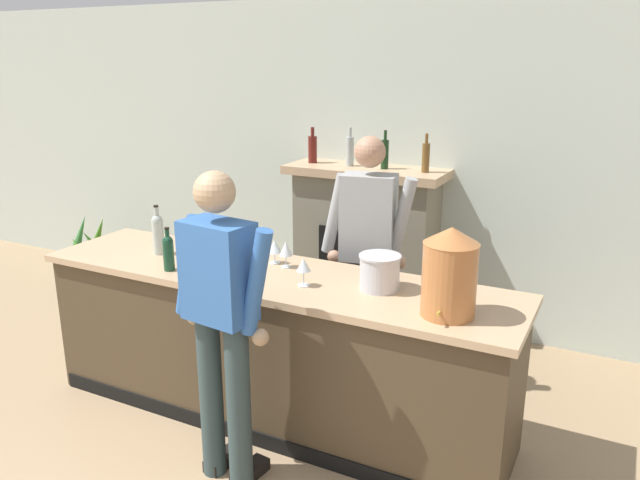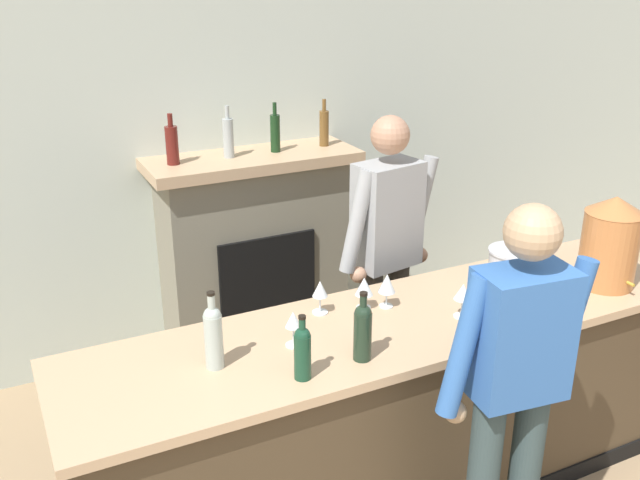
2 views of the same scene
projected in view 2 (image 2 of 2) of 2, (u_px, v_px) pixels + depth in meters
The scene contains 15 objects.
wall_back_panel at pixel (233, 147), 4.68m from camera, with size 12.00×0.07×2.75m.
bar_counter at pixel (394, 410), 3.46m from camera, with size 3.11×0.77×0.99m.
fireplace_stone at pixel (255, 254), 4.72m from camera, with size 1.34×0.52×1.71m.
person_customer at pixel (513, 393), 2.77m from camera, with size 0.66×0.34×1.74m.
person_bartender at pixel (386, 255), 3.99m from camera, with size 0.65×0.35×1.77m.
copper_dispenser at pixel (610, 241), 3.55m from camera, with size 0.29×0.32×0.47m.
ice_bucket_steel at pixel (511, 268), 3.57m from camera, with size 0.24×0.24×0.20m.
wine_bottle_port_short at pixel (213, 334), 2.85m from camera, with size 0.08×0.08×0.34m.
wine_bottle_burgundy_dark at pixel (363, 329), 2.91m from camera, with size 0.08×0.08×0.31m.
wine_bottle_rose_blush at pixel (302, 350), 2.79m from camera, with size 0.07×0.07×0.28m.
wine_glass_near_bucket at pixel (293, 321), 3.02m from camera, with size 0.07×0.07×0.16m.
wine_glass_by_dispenser at pixel (387, 284), 3.36m from camera, with size 0.08×0.08×0.17m.
wine_glass_back_row at pixel (320, 291), 3.30m from camera, with size 0.07×0.07×0.16m.
wine_glass_mid_counter at pixel (463, 293), 3.27m from camera, with size 0.08×0.08×0.17m.
wine_glass_front_right at pixel (364, 287), 3.35m from camera, with size 0.09×0.09×0.16m.
Camera 2 is at (-1.52, -0.26, 2.55)m, focal length 40.00 mm.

